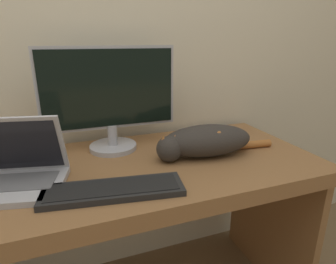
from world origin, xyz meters
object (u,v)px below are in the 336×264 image
monitor (110,98)px  cat (204,141)px  laptop (15,173)px  external_keyboard (114,190)px

monitor → cat: bearing=-31.6°
monitor → cat: 0.42m
cat → monitor: bearing=154.8°
monitor → cat: monitor is taller
laptop → cat: (0.68, 0.02, 0.02)m
monitor → external_keyboard: bearing=-99.5°
monitor → laptop: 0.45m
monitor → laptop: (-0.35, -0.22, -0.18)m
monitor → external_keyboard: (-0.06, -0.37, -0.21)m
external_keyboard → cat: bearing=31.4°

